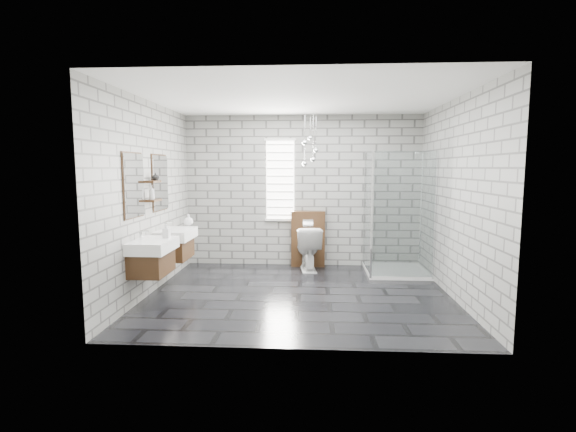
# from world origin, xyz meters

# --- Properties ---
(floor) EXTENTS (4.20, 3.60, 0.02)m
(floor) POSITION_xyz_m (0.00, 0.00, -0.01)
(floor) COLOR black
(floor) RESTS_ON ground
(ceiling) EXTENTS (4.20, 3.60, 0.02)m
(ceiling) POSITION_xyz_m (0.00, 0.00, 2.71)
(ceiling) COLOR white
(ceiling) RESTS_ON wall_back
(wall_back) EXTENTS (4.20, 0.02, 2.70)m
(wall_back) POSITION_xyz_m (0.00, 1.81, 1.35)
(wall_back) COLOR gray
(wall_back) RESTS_ON floor
(wall_front) EXTENTS (4.20, 0.02, 2.70)m
(wall_front) POSITION_xyz_m (0.00, -1.81, 1.35)
(wall_front) COLOR gray
(wall_front) RESTS_ON floor
(wall_left) EXTENTS (0.02, 3.60, 2.70)m
(wall_left) POSITION_xyz_m (-2.11, 0.00, 1.35)
(wall_left) COLOR gray
(wall_left) RESTS_ON floor
(wall_right) EXTENTS (0.02, 3.60, 2.70)m
(wall_right) POSITION_xyz_m (2.11, 0.00, 1.35)
(wall_right) COLOR gray
(wall_right) RESTS_ON floor
(vanity_left) EXTENTS (0.47, 0.70, 1.57)m
(vanity_left) POSITION_xyz_m (-1.91, -0.54, 0.76)
(vanity_left) COLOR #402713
(vanity_left) RESTS_ON wall_left
(vanity_right) EXTENTS (0.47, 0.70, 1.57)m
(vanity_right) POSITION_xyz_m (-1.91, 0.38, 0.76)
(vanity_right) COLOR #402713
(vanity_right) RESTS_ON wall_left
(shelf_lower) EXTENTS (0.14, 0.30, 0.03)m
(shelf_lower) POSITION_xyz_m (-2.03, -0.05, 1.32)
(shelf_lower) COLOR #402713
(shelf_lower) RESTS_ON wall_left
(shelf_upper) EXTENTS (0.14, 0.30, 0.03)m
(shelf_upper) POSITION_xyz_m (-2.03, -0.05, 1.58)
(shelf_upper) COLOR #402713
(shelf_upper) RESTS_ON wall_left
(window) EXTENTS (0.56, 0.05, 1.48)m
(window) POSITION_xyz_m (-0.40, 1.78, 1.55)
(window) COLOR white
(window) RESTS_ON wall_back
(cistern_panel) EXTENTS (0.60, 0.20, 1.00)m
(cistern_panel) POSITION_xyz_m (0.11, 1.70, 0.50)
(cistern_panel) COLOR #402713
(cistern_panel) RESTS_ON floor
(flush_plate) EXTENTS (0.18, 0.01, 0.12)m
(flush_plate) POSITION_xyz_m (0.11, 1.60, 0.80)
(flush_plate) COLOR silver
(flush_plate) RESTS_ON cistern_panel
(shower_enclosure) EXTENTS (1.00, 1.00, 2.03)m
(shower_enclosure) POSITION_xyz_m (1.50, 1.18, 0.50)
(shower_enclosure) COLOR white
(shower_enclosure) RESTS_ON floor
(pendant_cluster) EXTENTS (0.28, 0.25, 0.91)m
(pendant_cluster) POSITION_xyz_m (0.13, 1.37, 2.06)
(pendant_cluster) COLOR silver
(pendant_cluster) RESTS_ON ceiling
(toilet) EXTENTS (0.51, 0.79, 0.76)m
(toilet) POSITION_xyz_m (0.11, 1.44, 0.38)
(toilet) COLOR white
(toilet) RESTS_ON floor
(soap_bottle_a) EXTENTS (0.09, 0.09, 0.19)m
(soap_bottle_a) POSITION_xyz_m (-1.74, -0.38, 0.94)
(soap_bottle_a) COLOR #B2B2B2
(soap_bottle_a) RESTS_ON vanity_left
(soap_bottle_b) EXTENTS (0.19, 0.19, 0.19)m
(soap_bottle_b) POSITION_xyz_m (-1.80, 0.79, 0.94)
(soap_bottle_b) COLOR #B2B2B2
(soap_bottle_b) RESTS_ON vanity_right
(soap_bottle_c) EXTENTS (0.10, 0.10, 0.19)m
(soap_bottle_c) POSITION_xyz_m (-2.02, -0.13, 1.43)
(soap_bottle_c) COLOR #B2B2B2
(soap_bottle_c) RESTS_ON shelf_lower
(vase) EXTENTS (0.12, 0.12, 0.11)m
(vase) POSITION_xyz_m (-2.02, 0.04, 1.65)
(vase) COLOR #B2B2B2
(vase) RESTS_ON shelf_upper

